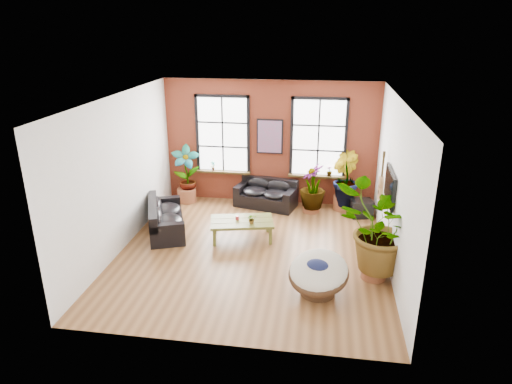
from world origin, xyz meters
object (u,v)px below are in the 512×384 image
sofa_back (266,194)px  papasan_chair (318,273)px  sofa_left (164,218)px  coffee_table (242,223)px

sofa_back → papasan_chair: 4.62m
sofa_back → papasan_chair: papasan_chair is taller
sofa_left → papasan_chair: papasan_chair is taller
sofa_back → coffee_table: (-0.32, -2.19, 0.07)m
sofa_left → papasan_chair: bearing=-141.3°
sofa_left → sofa_back: bearing=-69.1°
sofa_left → papasan_chair: size_ratio=1.44×
sofa_left → coffee_table: (2.00, -0.13, 0.08)m
coffee_table → papasan_chair: (1.88, -2.15, 0.02)m
sofa_back → sofa_left: size_ratio=0.87×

